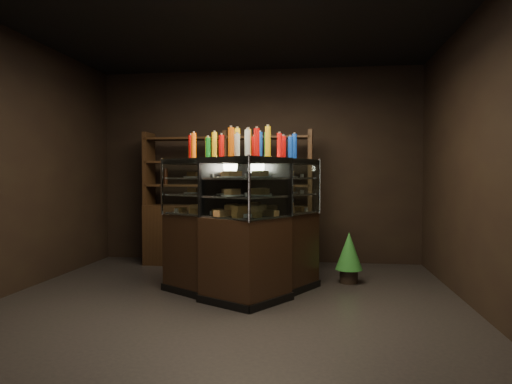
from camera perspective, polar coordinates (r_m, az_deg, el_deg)
ground at (r=4.89m, az=-3.74°, el=-13.89°), size 5.00×5.00×0.00m
room_shell at (r=4.74m, az=-3.79°, el=9.28°), size 5.02×5.02×3.01m
display_case at (r=5.19m, az=-1.54°, el=-7.15°), size 1.86×1.58×1.55m
food_display at (r=5.12m, az=-1.54°, el=-0.05°), size 1.41×1.21×0.47m
bottles_top at (r=5.14m, az=-1.55°, el=5.79°), size 1.24×1.07×0.30m
potted_conifer at (r=5.87m, az=11.55°, el=-7.13°), size 0.34×0.34×0.72m
back_shelving at (r=6.83m, az=-3.60°, el=-4.19°), size 2.53×0.49×2.00m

